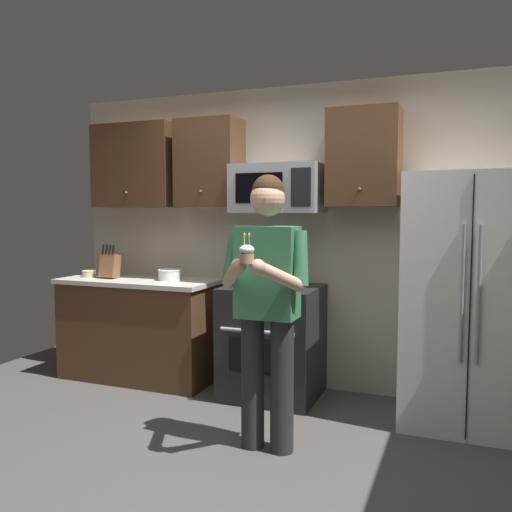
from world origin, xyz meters
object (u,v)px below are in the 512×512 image
object	(u,v)px
microwave	(278,189)
bowl_large_white	(170,274)
refrigerator	(469,301)
cupcake	(247,254)
bowl_small_colored	(89,274)
oven_range	(272,341)
person	(267,297)
knife_block	(110,266)

from	to	relation	value
microwave	bowl_large_white	distance (m)	1.24
bowl_large_white	refrigerator	bearing A→B (deg)	-1.81
microwave	cupcake	bearing A→B (deg)	-77.81
microwave	bowl_small_colored	distance (m)	1.98
oven_range	refrigerator	bearing A→B (deg)	-1.50
oven_range	refrigerator	xyz separation A→B (m)	(1.50, -0.04, 0.44)
oven_range	bowl_large_white	size ratio (longest dim) A/B	4.46
refrigerator	person	bearing A→B (deg)	-142.44
oven_range	bowl_large_white	world-z (taller)	bowl_large_white
refrigerator	cupcake	bearing A→B (deg)	-133.77
microwave	knife_block	world-z (taller)	microwave
knife_block	oven_range	bearing A→B (deg)	1.07
refrigerator	bowl_small_colored	bearing A→B (deg)	179.81
oven_range	knife_block	xyz separation A→B (m)	(-1.58, -0.03, 0.57)
cupcake	person	bearing A→B (deg)	90.00
refrigerator	knife_block	xyz separation A→B (m)	(-3.08, 0.01, 0.13)
microwave	refrigerator	bearing A→B (deg)	-6.03
bowl_small_colored	person	bearing A→B (deg)	-23.66
knife_block	person	distance (m)	2.10
microwave	bowl_large_white	xyz separation A→B (m)	(-0.99, -0.08, -0.75)
knife_block	person	world-z (taller)	person
oven_range	person	bearing A→B (deg)	-72.40
bowl_large_white	person	xyz separation A→B (m)	(1.29, -1.00, 0.02)
person	bowl_small_colored	bearing A→B (deg)	156.34
microwave	bowl_large_white	bearing A→B (deg)	-175.39
refrigerator	oven_range	bearing A→B (deg)	178.50
bowl_small_colored	person	xyz separation A→B (m)	(2.12, -0.93, 0.04)
oven_range	cupcake	world-z (taller)	cupcake
oven_range	refrigerator	size ratio (longest dim) A/B	0.52
oven_range	cupcake	bearing A→B (deg)	-76.71
microwave	bowl_small_colored	xyz separation A→B (m)	(-1.82, -0.15, -0.77)
bowl_large_white	cupcake	distance (m)	1.88
knife_block	bowl_small_colored	xyz separation A→B (m)	(-0.24, 0.00, -0.08)
bowl_large_white	cupcake	bearing A→B (deg)	-45.72
bowl_small_colored	refrigerator	bearing A→B (deg)	-0.19
bowl_large_white	microwave	bearing A→B (deg)	4.61
person	bowl_large_white	bearing A→B (deg)	142.35
microwave	oven_range	bearing A→B (deg)	-90.02
microwave	bowl_small_colored	world-z (taller)	microwave
microwave	cupcake	world-z (taller)	microwave
microwave	refrigerator	xyz separation A→B (m)	(1.50, -0.16, -0.82)
bowl_large_white	cupcake	size ratio (longest dim) A/B	1.20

